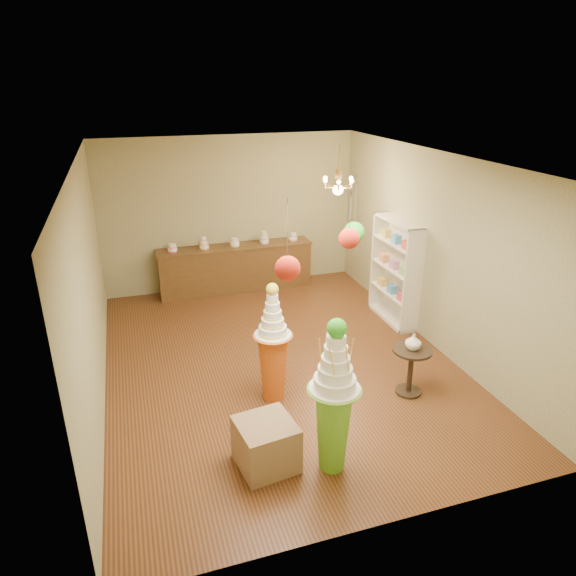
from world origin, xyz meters
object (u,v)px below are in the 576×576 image
object	(u,v)px
pedestal_green	(334,410)
round_table	(411,365)
sideboard	(236,267)
pedestal_orange	(273,356)

from	to	relation	value
pedestal_green	round_table	distance (m)	1.87
pedestal_green	round_table	xyz separation A→B (m)	(1.54, 1.01, -0.31)
sideboard	round_table	xyz separation A→B (m)	(1.44, -4.31, -0.04)
pedestal_green	round_table	bearing A→B (deg)	33.25
pedestal_orange	round_table	distance (m)	1.85
pedestal_green	pedestal_orange	world-z (taller)	pedestal_green
round_table	sideboard	bearing A→B (deg)	108.50
round_table	pedestal_green	bearing A→B (deg)	-146.75
sideboard	pedestal_orange	bearing A→B (deg)	-95.01
pedestal_orange	round_table	xyz separation A→B (m)	(1.78, -0.45, -0.19)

